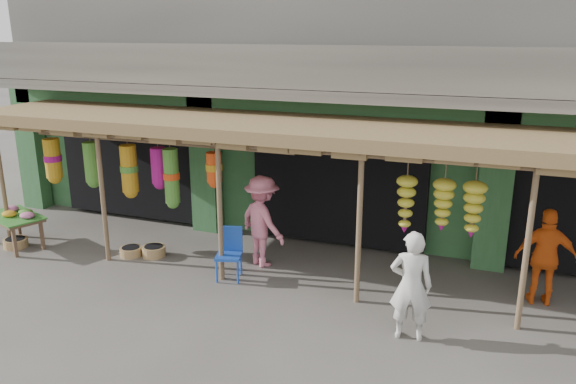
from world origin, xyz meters
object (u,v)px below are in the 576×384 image
(person_front, at_px, (411,286))
(person_vendor, at_px, (546,257))
(flower_table, at_px, (16,217))
(blue_chair, at_px, (229,250))
(person_shopper, at_px, (262,221))

(person_front, distance_m, person_vendor, 2.65)
(flower_table, bearing_deg, blue_chair, 23.57)
(person_front, height_order, person_vendor, person_front)
(flower_table, height_order, person_shopper, person_shopper)
(blue_chair, bearing_deg, flower_table, 165.98)
(flower_table, height_order, person_vendor, person_vendor)
(flower_table, distance_m, person_shopper, 5.23)
(person_front, bearing_deg, flower_table, -13.69)
(person_front, height_order, person_shopper, person_shopper)
(person_vendor, bearing_deg, blue_chair, 2.90)
(blue_chair, height_order, person_vendor, person_vendor)
(flower_table, bearing_deg, person_front, 15.71)
(flower_table, relative_size, person_vendor, 0.93)
(flower_table, distance_m, person_vendor, 10.13)
(person_front, bearing_deg, person_vendor, -143.59)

